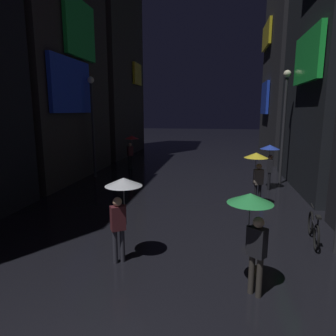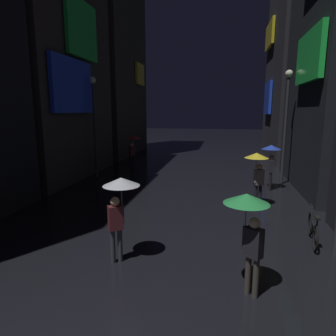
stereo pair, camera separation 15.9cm
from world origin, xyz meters
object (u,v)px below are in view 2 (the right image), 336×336
(pedestrian_foreground_right_blue, at_px, (271,155))
(pedestrian_near_crossing_red, at_px, (133,143))
(pedestrian_midstreet_centre_yellow, at_px, (257,164))
(streetlamp_right_far, at_px, (286,115))
(pedestrian_far_right_clear, at_px, (119,196))
(pedestrian_midstreet_left_green, at_px, (249,216))
(streetlamp_left_far, at_px, (94,116))
(bicycle_parked_at_storefront, at_px, (313,230))

(pedestrian_foreground_right_blue, bearing_deg, pedestrian_near_crossing_red, 153.73)
(pedestrian_midstreet_centre_yellow, height_order, streetlamp_right_far, streetlamp_right_far)
(pedestrian_midstreet_centre_yellow, xyz_separation_m, pedestrian_far_right_clear, (-3.73, -5.13, 0.00))
(pedestrian_midstreet_left_green, distance_m, streetlamp_right_far, 10.42)
(streetlamp_right_far, xyz_separation_m, streetlamp_left_far, (-10.00, -0.12, -0.07))
(pedestrian_foreground_right_blue, distance_m, pedestrian_midstreet_left_green, 8.91)
(pedestrian_near_crossing_red, height_order, pedestrian_far_right_clear, same)
(pedestrian_foreground_right_blue, height_order, streetlamp_left_far, streetlamp_left_far)
(streetlamp_left_far, bearing_deg, pedestrian_midstreet_centre_yellow, -24.78)
(pedestrian_foreground_right_blue, xyz_separation_m, pedestrian_far_right_clear, (-4.64, -7.88, 0.00))
(pedestrian_midstreet_centre_yellow, xyz_separation_m, bicycle_parked_at_storefront, (1.27, -3.17, -1.28))
(pedestrian_midstreet_left_green, bearing_deg, pedestrian_midstreet_centre_yellow, 82.67)
(pedestrian_foreground_right_blue, bearing_deg, streetlamp_right_far, 57.77)
(pedestrian_far_right_clear, relative_size, pedestrian_midstreet_left_green, 1.00)
(pedestrian_near_crossing_red, xyz_separation_m, streetlamp_right_far, (8.69, -2.70, 1.84))
(pedestrian_near_crossing_red, relative_size, pedestrian_midstreet_left_green, 1.00)
(streetlamp_left_far, bearing_deg, pedestrian_midstreet_left_green, -52.48)
(pedestrian_foreground_right_blue, distance_m, bicycle_parked_at_storefront, 6.07)
(pedestrian_far_right_clear, height_order, streetlamp_right_far, streetlamp_right_far)
(pedestrian_far_right_clear, bearing_deg, pedestrian_midstreet_left_green, -16.38)
(pedestrian_midstreet_centre_yellow, bearing_deg, bicycle_parked_at_storefront, -68.18)
(pedestrian_near_crossing_red, relative_size, bicycle_parked_at_storefront, 1.17)
(pedestrian_far_right_clear, bearing_deg, streetlamp_left_far, 117.14)
(pedestrian_foreground_right_blue, xyz_separation_m, streetlamp_left_far, (-9.24, 1.09, 1.77))
(pedestrian_midstreet_left_green, height_order, bicycle_parked_at_storefront, pedestrian_midstreet_left_green)
(pedestrian_near_crossing_red, distance_m, streetlamp_right_far, 9.28)
(pedestrian_far_right_clear, height_order, pedestrian_midstreet_left_green, same)
(pedestrian_foreground_right_blue, height_order, pedestrian_far_right_clear, same)
(bicycle_parked_at_storefront, xyz_separation_m, streetlamp_left_far, (-9.60, 7.01, 3.05))
(pedestrian_midstreet_centre_yellow, distance_m, pedestrian_foreground_right_blue, 2.90)
(pedestrian_far_right_clear, relative_size, streetlamp_right_far, 0.38)
(pedestrian_midstreet_centre_yellow, relative_size, streetlamp_right_far, 0.38)
(pedestrian_foreground_right_blue, distance_m, streetlamp_left_far, 9.47)
(pedestrian_foreground_right_blue, relative_size, pedestrian_far_right_clear, 1.00)
(pedestrian_midstreet_left_green, xyz_separation_m, bicycle_parked_at_storefront, (2.04, 2.83, -1.28))
(pedestrian_far_right_clear, relative_size, bicycle_parked_at_storefront, 1.17)
(pedestrian_foreground_right_blue, relative_size, streetlamp_right_far, 0.38)
(pedestrian_far_right_clear, xyz_separation_m, streetlamp_right_far, (5.40, 9.09, 1.84))
(pedestrian_foreground_right_blue, relative_size, streetlamp_left_far, 0.39)
(pedestrian_midstreet_left_green, relative_size, streetlamp_left_far, 0.39)
(pedestrian_midstreet_left_green, bearing_deg, streetlamp_left_far, 127.52)
(pedestrian_midstreet_centre_yellow, distance_m, streetlamp_right_far, 4.68)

